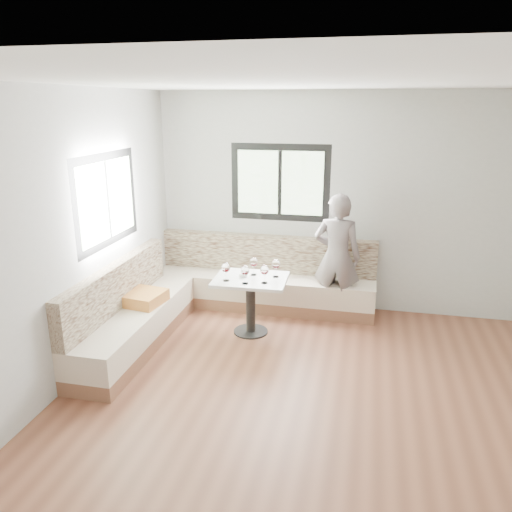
{
  "coord_description": "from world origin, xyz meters",
  "views": [
    {
      "loc": [
        0.23,
        -3.87,
        2.64
      ],
      "look_at": [
        -1.0,
        1.55,
        0.93
      ],
      "focal_mm": 35.0,
      "sensor_mm": 36.0,
      "label": 1
    }
  ],
  "objects": [
    {
      "name": "banquette",
      "position": [
        -1.59,
        1.63,
        0.33
      ],
      "size": [
        2.9,
        2.8,
        0.95
      ],
      "color": "brown",
      "rests_on": "ground"
    },
    {
      "name": "room",
      "position": [
        -0.08,
        0.08,
        1.41
      ],
      "size": [
        5.01,
        5.01,
        2.81
      ],
      "color": "brown",
      "rests_on": "ground"
    },
    {
      "name": "wine_glass_d",
      "position": [
        -1.03,
        1.56,
        0.84
      ],
      "size": [
        0.1,
        0.1,
        0.22
      ],
      "color": "white",
      "rests_on": "table"
    },
    {
      "name": "wine_glass_e",
      "position": [
        -0.77,
        1.54,
        0.84
      ],
      "size": [
        0.1,
        0.1,
        0.22
      ],
      "color": "white",
      "rests_on": "table"
    },
    {
      "name": "table",
      "position": [
        -1.05,
        1.45,
        0.52
      ],
      "size": [
        0.86,
        0.68,
        0.69
      ],
      "rotation": [
        0.0,
        0.0,
        0.03
      ],
      "color": "black",
      "rests_on": "ground"
    },
    {
      "name": "olive_ramekin",
      "position": [
        -1.15,
        1.48,
        0.71
      ],
      "size": [
        0.1,
        0.1,
        0.04
      ],
      "color": "white",
      "rests_on": "table"
    },
    {
      "name": "wine_glass_a",
      "position": [
        -1.3,
        1.29,
        0.84
      ],
      "size": [
        0.1,
        0.1,
        0.22
      ],
      "color": "white",
      "rests_on": "table"
    },
    {
      "name": "person",
      "position": [
        -0.1,
        2.14,
        0.8
      ],
      "size": [
        0.62,
        0.43,
        1.61
      ],
      "primitive_type": "imported",
      "rotation": [
        0.0,
        0.0,
        3.06
      ],
      "color": "slate",
      "rests_on": "ground"
    },
    {
      "name": "wine_glass_b",
      "position": [
        -1.06,
        1.25,
        0.84
      ],
      "size": [
        0.1,
        0.1,
        0.22
      ],
      "color": "white",
      "rests_on": "table"
    },
    {
      "name": "wine_glass_c",
      "position": [
        -0.85,
        1.31,
        0.84
      ],
      "size": [
        0.1,
        0.1,
        0.22
      ],
      "color": "white",
      "rests_on": "table"
    }
  ]
}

